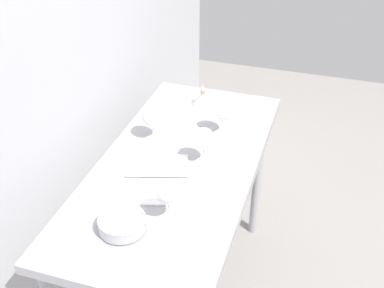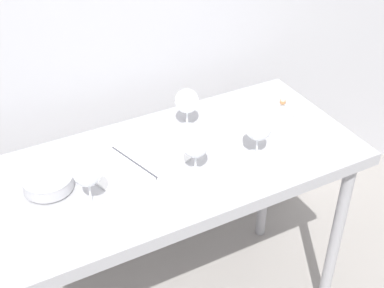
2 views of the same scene
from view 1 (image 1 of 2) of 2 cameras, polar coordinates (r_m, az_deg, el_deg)
name	(u,v)px [view 1 (image 1 of 2)]	position (r m, az deg, el deg)	size (l,w,h in m)	color
back_wall	(60,61)	(2.06, -15.25, 9.35)	(3.80, 0.04, 2.60)	#B4B4B9
steel_counter	(178,183)	(2.12, -1.66, -4.57)	(1.40, 0.65, 0.90)	#9D9DA2
wine_glass_near_right	(223,111)	(2.19, 3.60, 3.91)	(0.10, 0.10, 0.17)	white
wine_glass_far_right	(153,116)	(2.16, -4.66, 3.24)	(0.10, 0.10, 0.17)	white
wine_glass_near_center	(204,139)	(2.00, 1.37, 0.59)	(0.09, 0.09, 0.17)	white
wine_glass_near_left	(168,192)	(1.71, -2.79, -5.71)	(0.09, 0.09, 0.18)	white
open_notebook	(156,178)	(1.97, -4.26, -4.04)	(0.39, 0.33, 0.01)	white
tasting_sheet_upper	(183,130)	(2.27, -1.07, 1.64)	(0.15, 0.25, 0.00)	white
tasting_bowl	(122,223)	(1.75, -8.23, -9.16)	(0.17, 0.17, 0.06)	beige
decanter_funnel	(203,99)	(2.46, 1.27, 5.31)	(0.12, 0.12, 0.13)	#BABABA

